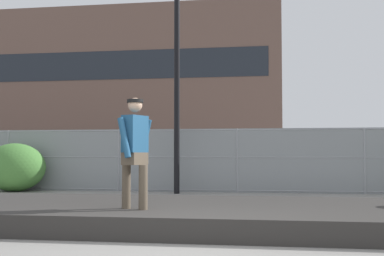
# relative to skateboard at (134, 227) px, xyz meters

# --- Properties ---
(ground_plane) EXTENTS (120.00, 120.00, 0.00)m
(ground_plane) POSITION_rel_skateboard_xyz_m (0.98, -1.39, -0.06)
(ground_plane) COLOR gray
(gravel_berm) EXTENTS (17.13, 3.55, 0.31)m
(gravel_berm) POSITION_rel_skateboard_xyz_m (0.98, 0.84, 0.10)
(gravel_berm) COLOR #33302D
(gravel_berm) RESTS_ON ground_plane
(skateboard) EXTENTS (0.82, 0.49, 0.07)m
(skateboard) POSITION_rel_skateboard_xyz_m (0.00, 0.00, 0.00)
(skateboard) COLOR #B22D2D
(skateboard) RESTS_ON ground_plane
(skater) EXTENTS (0.70, 0.62, 1.87)m
(skater) POSITION_rel_skateboard_xyz_m (-0.00, -0.00, 1.09)
(skater) COLOR black
(skater) RESTS_ON skateboard
(chain_fence) EXTENTS (21.40, 0.06, 1.85)m
(chain_fence) POSITION_rel_skateboard_xyz_m (0.98, 7.58, 0.87)
(chain_fence) COLOR gray
(chain_fence) RESTS_ON ground_plane
(street_lamp) EXTENTS (0.44, 0.44, 7.17)m
(street_lamp) POSITION_rel_skateboard_xyz_m (-0.67, 6.92, 4.37)
(street_lamp) COLOR black
(street_lamp) RESTS_ON ground_plane
(parked_car_near) EXTENTS (4.45, 2.05, 1.66)m
(parked_car_near) POSITION_rel_skateboard_xyz_m (-2.73, 9.87, 0.78)
(parked_car_near) COLOR #B7BABF
(parked_car_near) RESTS_ON ground_plane
(parked_car_mid) EXTENTS (4.48, 2.10, 1.66)m
(parked_car_mid) POSITION_rel_skateboard_xyz_m (2.86, 9.82, 0.78)
(parked_car_mid) COLOR maroon
(parked_car_mid) RESTS_ON ground_plane
(library_building) EXTENTS (27.25, 10.75, 14.21)m
(library_building) POSITION_rel_skateboard_xyz_m (-10.75, 40.52, 7.05)
(library_building) COLOR brown
(library_building) RESTS_ON ground_plane
(shrub_left) EXTENTS (1.85, 1.52, 1.43)m
(shrub_left) POSITION_rel_skateboard_xyz_m (-5.59, 6.98, 0.66)
(shrub_left) COLOR #477F38
(shrub_left) RESTS_ON ground_plane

